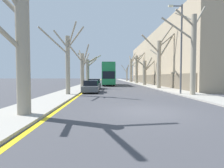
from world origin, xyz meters
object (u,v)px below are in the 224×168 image
at_px(street_tree_right_4, 131,69).
at_px(parked_car_0, 91,87).
at_px(street_tree_left_3, 88,70).
at_px(double_decker_bus, 108,73).
at_px(street_tree_left_0, 21,45).
at_px(street_tree_left_2, 82,68).
at_px(parked_car_1, 94,84).
at_px(street_tree_right_3, 137,68).
at_px(street_tree_right_5, 127,73).
at_px(street_tree_right_1, 159,60).
at_px(street_tree_right_2, 145,71).
at_px(street_tree_left_1, 67,61).
at_px(street_tree_right_0, 192,50).
at_px(lamp_post, 180,45).

distance_m(street_tree_right_4, parked_car_0, 35.69).
distance_m(street_tree_left_3, double_decker_bus, 4.26).
distance_m(street_tree_left_0, street_tree_left_2, 18.95).
bearing_deg(parked_car_1, street_tree_left_0, -96.68).
distance_m(street_tree_right_4, parked_car_1, 30.49).
relative_size(street_tree_right_3, parked_car_1, 1.79).
xyz_separation_m(street_tree_left_3, parked_car_0, (1.88, -15.35, -2.50)).
bearing_deg(street_tree_right_5, street_tree_right_1, -89.93).
xyz_separation_m(street_tree_right_4, parked_car_0, (-9.63, -34.19, -3.51)).
distance_m(street_tree_right_3, parked_car_0, 26.50).
height_order(street_tree_right_3, street_tree_right_5, street_tree_right_3).
bearing_deg(parked_car_0, street_tree_right_2, 57.35).
height_order(street_tree_left_1, street_tree_left_2, street_tree_left_1).
relative_size(street_tree_left_0, street_tree_right_0, 0.87).
relative_size(street_tree_right_0, street_tree_right_5, 1.37).
xyz_separation_m(street_tree_left_0, street_tree_right_0, (11.69, 8.04, 1.05)).
relative_size(street_tree_left_2, lamp_post, 0.75).
relative_size(street_tree_left_0, street_tree_right_3, 0.96).
xyz_separation_m(street_tree_left_2, street_tree_left_3, (0.04, 8.51, -0.00)).
height_order(street_tree_left_1, parked_car_1, street_tree_left_1).
height_order(street_tree_right_3, lamp_post, lamp_post).
height_order(parked_car_1, lamp_post, lamp_post).
distance_m(street_tree_right_3, double_decker_bus, 11.03).
bearing_deg(street_tree_right_3, street_tree_left_0, -107.71).
xyz_separation_m(parked_car_1, lamp_post, (8.92, -8.61, 4.15)).
distance_m(street_tree_left_1, street_tree_right_5, 48.71).
relative_size(street_tree_right_2, parked_car_1, 1.32).
bearing_deg(street_tree_right_0, parked_car_1, 135.24).
height_order(street_tree_right_3, double_decker_bus, street_tree_right_3).
bearing_deg(parked_car_1, street_tree_right_1, -1.36).
height_order(street_tree_left_0, double_decker_bus, street_tree_left_0).
height_order(street_tree_left_0, street_tree_right_0, street_tree_right_0).
relative_size(street_tree_right_0, lamp_post, 0.98).
bearing_deg(street_tree_left_2, double_decker_bus, 66.91).
xyz_separation_m(street_tree_left_0, street_tree_left_3, (0.18, 27.46, -0.03)).
bearing_deg(street_tree_right_0, street_tree_right_5, 90.23).
height_order(street_tree_left_0, lamp_post, lamp_post).
bearing_deg(parked_car_0, lamp_post, -19.36).
height_order(street_tree_left_2, street_tree_right_1, street_tree_right_1).
bearing_deg(lamp_post, double_decker_bus, 108.98).
relative_size(street_tree_right_3, parked_car_0, 1.74).
bearing_deg(street_tree_left_0, street_tree_left_3, 89.62).
height_order(street_tree_right_2, street_tree_right_3, street_tree_right_3).
height_order(street_tree_left_3, street_tree_right_0, street_tree_right_0).
xyz_separation_m(street_tree_right_4, street_tree_right_5, (-0.20, 9.87, -1.18)).
bearing_deg(parked_car_1, street_tree_right_0, -44.76).
xyz_separation_m(street_tree_left_0, street_tree_left_1, (0.10, 8.81, 0.11)).
distance_m(street_tree_left_3, street_tree_right_3, 14.70).
bearing_deg(parked_car_1, street_tree_right_4, 71.45).
bearing_deg(street_tree_left_3, lamp_post, -59.70).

